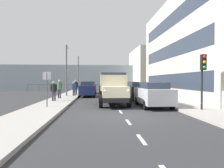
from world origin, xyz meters
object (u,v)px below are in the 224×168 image
object	(u,v)px
car_maroon_oppositeside_1	(89,87)
pedestrian_by_lamp	(59,87)
car_red_kerbside_2	(128,88)
traffic_light_near	(203,70)
car_silver_kerbside_near	(153,94)
pedestrian_near_railing	(74,87)
lamp_post_promenade	(67,65)
pedestrian_with_bag	(54,89)
car_black_kerbside_1	(137,90)
lamp_post_far	(78,70)
pedestrian_strolling	(76,86)
street_sign	(47,83)
truck_vintage_cream	(113,89)
car_navy_oppositeside_0	(88,89)
pedestrian_couple_a	(74,86)

from	to	relation	value
car_maroon_oppositeside_1	pedestrian_by_lamp	xyz separation A→B (m)	(2.53, 8.81, 0.30)
car_red_kerbside_2	traffic_light_near	xyz separation A→B (m)	(-2.23, 13.27, 1.58)
car_silver_kerbside_near	traffic_light_near	bearing A→B (deg)	132.54
pedestrian_near_railing	lamp_post_promenade	bearing A→B (deg)	-1.66
pedestrian_with_bag	lamp_post_promenade	size ratio (longest dim) A/B	0.29
car_black_kerbside_1	lamp_post_far	distance (m)	17.12
pedestrian_strolling	traffic_light_near	distance (m)	15.75
pedestrian_strolling	pedestrian_near_railing	bearing A→B (deg)	89.53
car_maroon_oppositeside_1	pedestrian_by_lamp	distance (m)	9.17
car_black_kerbside_1	traffic_light_near	distance (m)	8.25
street_sign	car_red_kerbside_2	bearing A→B (deg)	-122.19
truck_vintage_cream	car_silver_kerbside_near	distance (m)	2.95
street_sign	traffic_light_near	bearing A→B (deg)	167.88
truck_vintage_cream	pedestrian_strolling	size ratio (longest dim) A/B	3.18
car_silver_kerbside_near	car_red_kerbside_2	world-z (taller)	same
car_maroon_oppositeside_1	street_sign	distance (m)	15.28
street_sign	pedestrian_with_bag	bearing A→B (deg)	-84.09
car_red_kerbside_2	lamp_post_promenade	xyz separation A→B (m)	(7.27, 1.77, 2.70)
truck_vintage_cream	pedestrian_by_lamp	distance (m)	6.69
pedestrian_near_railing	lamp_post_promenade	size ratio (longest dim) A/B	0.28
pedestrian_strolling	street_sign	size ratio (longest dim) A/B	0.79
truck_vintage_cream	street_sign	xyz separation A→B (m)	(4.44, 1.69, 0.50)
car_black_kerbside_1	car_maroon_oppositeside_1	xyz separation A→B (m)	(4.97, -9.33, -0.00)
pedestrian_strolling	lamp_post_promenade	world-z (taller)	lamp_post_promenade
truck_vintage_cream	pedestrian_with_bag	xyz separation A→B (m)	(4.84, -2.16, -0.07)
lamp_post_promenade	car_silver_kerbside_near	bearing A→B (deg)	128.73
pedestrian_with_bag	pedestrian_strolling	world-z (taller)	pedestrian_strolling
traffic_light_near	car_silver_kerbside_near	bearing A→B (deg)	-47.46
car_red_kerbside_2	traffic_light_near	distance (m)	13.55
car_red_kerbside_2	car_silver_kerbside_near	bearing A→B (deg)	90.00
pedestrian_with_bag	pedestrian_by_lamp	world-z (taller)	pedestrian_by_lamp
traffic_light_near	street_sign	world-z (taller)	traffic_light_near
car_black_kerbside_1	car_navy_oppositeside_0	world-z (taller)	same
pedestrian_strolling	car_navy_oppositeside_0	bearing A→B (deg)	139.82
lamp_post_far	car_maroon_oppositeside_1	bearing A→B (deg)	109.21
pedestrian_by_lamp	street_sign	xyz separation A→B (m)	(-0.41, 6.30, 0.49)
traffic_light_near	lamp_post_far	distance (m)	24.95
truck_vintage_cream	car_maroon_oppositeside_1	size ratio (longest dim) A/B	1.37
car_maroon_oppositeside_1	pedestrian_near_railing	xyz separation A→B (m)	(1.49, 5.63, 0.18)
car_black_kerbside_1	street_sign	distance (m)	9.19
pedestrian_near_railing	lamp_post_far	distance (m)	11.95
pedestrian_strolling	street_sign	xyz separation A→B (m)	(0.65, 11.08, 0.48)
pedestrian_strolling	pedestrian_couple_a	xyz separation A→B (m)	(0.52, -3.05, -0.08)
car_red_kerbside_2	pedestrian_with_bag	world-z (taller)	pedestrian_with_bag
car_maroon_oppositeside_1	truck_vintage_cream	bearing A→B (deg)	99.79
car_maroon_oppositeside_1	pedestrian_near_railing	size ratio (longest dim) A/B	2.58
pedestrian_with_bag	car_black_kerbside_1	bearing A→B (deg)	-165.57
car_silver_kerbside_near	car_maroon_oppositeside_1	xyz separation A→B (m)	(4.97, -14.68, -0.00)
pedestrian_with_bag	pedestrian_couple_a	bearing A→B (deg)	-92.95
lamp_post_far	street_sign	world-z (taller)	lamp_post_far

